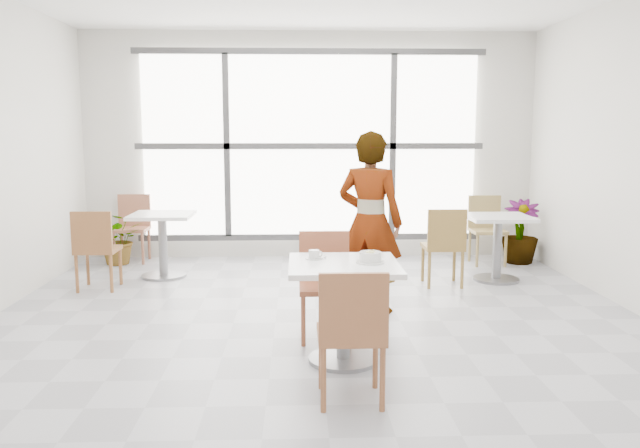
{
  "coord_description": "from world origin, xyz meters",
  "views": [
    {
      "loc": [
        -0.17,
        -5.11,
        1.71
      ],
      "look_at": [
        0.0,
        -0.3,
        1.0
      ],
      "focal_mm": 35.93,
      "sensor_mm": 36.0,
      "label": 1
    }
  ],
  "objects_px": {
    "bg_chair_left_far": "(133,223)",
    "chair_far": "(325,277)",
    "oatmeal_bowl": "(370,257)",
    "person": "(370,223)",
    "bg_chair_right_near": "(444,242)",
    "bg_chair_left_near": "(95,245)",
    "chair_near": "(352,328)",
    "coffee_cup": "(314,255)",
    "bg_table_right": "(498,239)",
    "bg_table_left": "(163,236)",
    "plant_left": "(119,239)",
    "main_table": "(344,293)",
    "plant_right": "(520,231)",
    "bg_chair_right_far": "(486,225)"
  },
  "relations": [
    {
      "from": "bg_chair_left_near",
      "to": "bg_chair_right_far",
      "type": "distance_m",
      "value": 4.77
    },
    {
      "from": "coffee_cup",
      "to": "main_table",
      "type": "bearing_deg",
      "value": -33.83
    },
    {
      "from": "bg_chair_right_near",
      "to": "bg_table_right",
      "type": "bearing_deg",
      "value": -157.98
    },
    {
      "from": "chair_far",
      "to": "bg_chair_left_near",
      "type": "relative_size",
      "value": 1.0
    },
    {
      "from": "oatmeal_bowl",
      "to": "bg_chair_right_near",
      "type": "relative_size",
      "value": 0.24
    },
    {
      "from": "person",
      "to": "bg_chair_right_far",
      "type": "distance_m",
      "value": 2.82
    },
    {
      "from": "oatmeal_bowl",
      "to": "plant_right",
      "type": "xyz_separation_m",
      "value": [
        2.34,
        3.51,
        -0.38
      ]
    },
    {
      "from": "person",
      "to": "bg_chair_right_near",
      "type": "xyz_separation_m",
      "value": [
        0.92,
        0.93,
        -0.35
      ]
    },
    {
      "from": "bg_chair_right_far",
      "to": "chair_far",
      "type": "bearing_deg",
      "value": -127.25
    },
    {
      "from": "chair_near",
      "to": "bg_chair_right_near",
      "type": "xyz_separation_m",
      "value": [
        1.27,
        3.03,
        0.0
      ]
    },
    {
      "from": "bg_chair_right_far",
      "to": "chair_near",
      "type": "bearing_deg",
      "value": -116.11
    },
    {
      "from": "chair_far",
      "to": "coffee_cup",
      "type": "bearing_deg",
      "value": -101.75
    },
    {
      "from": "oatmeal_bowl",
      "to": "bg_chair_right_near",
      "type": "distance_m",
      "value": 2.53
    },
    {
      "from": "oatmeal_bowl",
      "to": "bg_chair_left_far",
      "type": "bearing_deg",
      "value": 125.06
    },
    {
      "from": "bg_table_left",
      "to": "plant_right",
      "type": "distance_m",
      "value": 4.49
    },
    {
      "from": "bg_table_left",
      "to": "bg_chair_left_far",
      "type": "relative_size",
      "value": 0.86
    },
    {
      "from": "plant_right",
      "to": "person",
      "type": "bearing_deg",
      "value": -135.44
    },
    {
      "from": "bg_chair_right_far",
      "to": "plant_right",
      "type": "bearing_deg",
      "value": -3.08
    },
    {
      "from": "bg_table_left",
      "to": "bg_table_right",
      "type": "distance_m",
      "value": 3.86
    },
    {
      "from": "bg_table_left",
      "to": "bg_table_right",
      "type": "bearing_deg",
      "value": -4.69
    },
    {
      "from": "chair_far",
      "to": "plant_left",
      "type": "height_order",
      "value": "chair_far"
    },
    {
      "from": "oatmeal_bowl",
      "to": "bg_chair_right_far",
      "type": "distance_m",
      "value": 4.03
    },
    {
      "from": "person",
      "to": "plant_right",
      "type": "height_order",
      "value": "person"
    },
    {
      "from": "chair_far",
      "to": "chair_near",
      "type": "bearing_deg",
      "value": -85.41
    },
    {
      "from": "bg_table_left",
      "to": "bg_chair_left_far",
      "type": "height_order",
      "value": "bg_chair_left_far"
    },
    {
      "from": "oatmeal_bowl",
      "to": "person",
      "type": "distance_m",
      "value": 1.36
    },
    {
      "from": "plant_left",
      "to": "plant_right",
      "type": "distance_m",
      "value": 5.16
    },
    {
      "from": "oatmeal_bowl",
      "to": "plant_right",
      "type": "height_order",
      "value": "oatmeal_bowl"
    },
    {
      "from": "main_table",
      "to": "bg_chair_left_far",
      "type": "height_order",
      "value": "bg_chair_left_far"
    },
    {
      "from": "bg_chair_right_near",
      "to": "bg_chair_right_far",
      "type": "distance_m",
      "value": 1.51
    },
    {
      "from": "chair_far",
      "to": "bg_chair_right_near",
      "type": "height_order",
      "value": "same"
    },
    {
      "from": "person",
      "to": "bg_chair_right_near",
      "type": "relative_size",
      "value": 1.96
    },
    {
      "from": "bg_chair_left_far",
      "to": "chair_far",
      "type": "bearing_deg",
      "value": -53.39
    },
    {
      "from": "bg_chair_left_far",
      "to": "plant_left",
      "type": "relative_size",
      "value": 1.31
    },
    {
      "from": "chair_far",
      "to": "bg_table_right",
      "type": "xyz_separation_m",
      "value": [
        2.05,
        1.92,
        -0.01
      ]
    },
    {
      "from": "main_table",
      "to": "bg_chair_right_near",
      "type": "height_order",
      "value": "bg_chair_right_near"
    },
    {
      "from": "bg_table_right",
      "to": "plant_right",
      "type": "relative_size",
      "value": 0.91
    },
    {
      "from": "main_table",
      "to": "oatmeal_bowl",
      "type": "relative_size",
      "value": 3.81
    },
    {
      "from": "main_table",
      "to": "bg_table_right",
      "type": "relative_size",
      "value": 1.07
    },
    {
      "from": "chair_far",
      "to": "plant_right",
      "type": "bearing_deg",
      "value": 47.45
    },
    {
      "from": "main_table",
      "to": "bg_table_left",
      "type": "distance_m",
      "value": 3.43
    },
    {
      "from": "chair_near",
      "to": "bg_chair_left_near",
      "type": "bearing_deg",
      "value": -50.22
    },
    {
      "from": "chair_far",
      "to": "bg_table_right",
      "type": "relative_size",
      "value": 1.16
    },
    {
      "from": "plant_left",
      "to": "plant_right",
      "type": "relative_size",
      "value": 0.81
    },
    {
      "from": "oatmeal_bowl",
      "to": "bg_table_left",
      "type": "bearing_deg",
      "value": 126.3
    },
    {
      "from": "plant_right",
      "to": "bg_table_right",
      "type": "bearing_deg",
      "value": -121.76
    },
    {
      "from": "person",
      "to": "coffee_cup",
      "type": "bearing_deg",
      "value": 89.01
    },
    {
      "from": "oatmeal_bowl",
      "to": "bg_chair_right_far",
      "type": "xyz_separation_m",
      "value": [
        1.91,
        3.53,
        -0.29
      ]
    },
    {
      "from": "bg_chair_left_near",
      "to": "person",
      "type": "bearing_deg",
      "value": 162.7
    },
    {
      "from": "person",
      "to": "bg_chair_left_near",
      "type": "distance_m",
      "value": 2.99
    }
  ]
}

